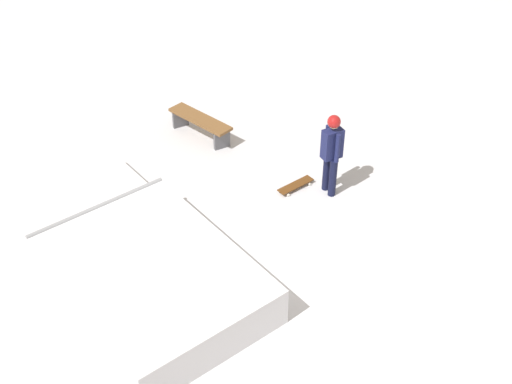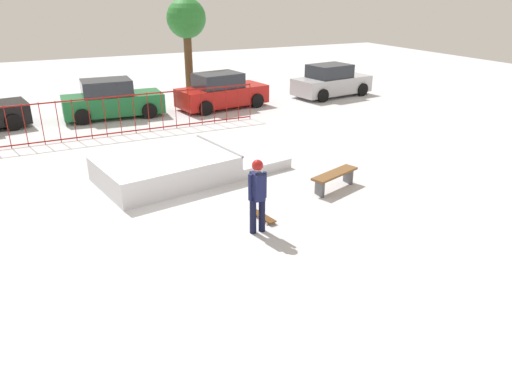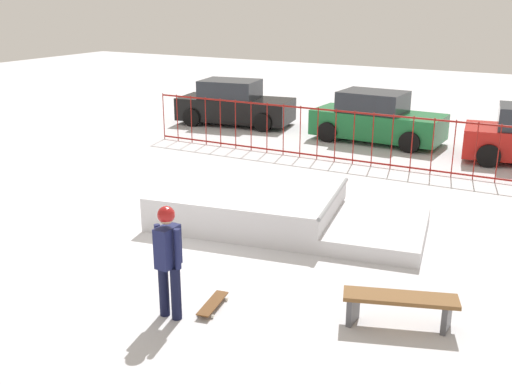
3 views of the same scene
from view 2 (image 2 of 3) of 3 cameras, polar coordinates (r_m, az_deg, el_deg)
name	(u,v)px [view 2 (image 2 of 3)]	position (r m, az deg, el deg)	size (l,w,h in m)	color
ground_plane	(162,199)	(12.87, -11.09, -0.77)	(60.00, 60.00, 0.00)	silver
skate_ramp	(180,167)	(14.17, -8.96, 3.00)	(5.77, 3.49, 0.74)	silver
skater	(257,191)	(10.51, 0.18, 0.13)	(0.44, 0.38, 1.73)	black
skateboard	(263,217)	(11.47, 0.86, -2.93)	(0.36, 0.82, 0.09)	#593314
perimeter_fence	(112,116)	(18.74, -16.67, 8.68)	(11.35, 0.22, 1.50)	maroon
park_bench	(335,177)	(13.28, 9.32, 1.79)	(1.64, 0.91, 0.48)	brown
parked_car_green	(112,100)	(21.66, -16.75, 10.39)	(4.17, 2.06, 1.60)	#196B33
parked_car_red	(221,92)	(22.51, -4.14, 11.73)	(4.31, 2.39, 1.60)	red
parked_car_silver	(331,82)	(25.37, 8.91, 12.79)	(4.30, 2.38, 1.60)	#B7B7BC
distant_tree	(186,21)	(24.72, -8.26, 19.40)	(1.89, 1.89, 4.74)	brown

